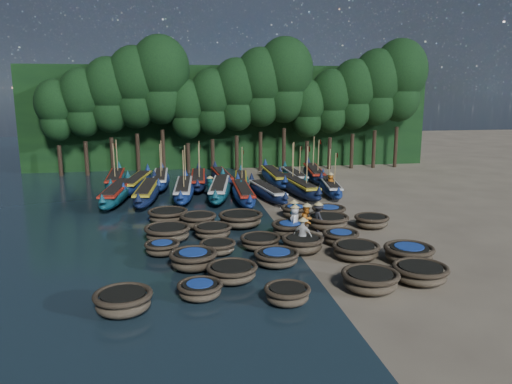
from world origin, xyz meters
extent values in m
plane|color=gray|center=(0.00, 0.00, 0.00)|extent=(120.00, 120.00, 0.00)
cube|color=black|center=(0.00, 23.50, 5.00)|extent=(40.00, 3.00, 10.00)
ellipsoid|color=brown|center=(-7.76, -9.95, 0.37)|extent=(2.07, 2.07, 0.73)
torus|color=#3A2F22|center=(-7.76, -9.95, 0.71)|extent=(2.11, 2.11, 0.22)
cylinder|color=black|center=(-7.76, -9.95, 0.76)|extent=(1.59, 1.59, 0.07)
ellipsoid|color=brown|center=(-5.01, -9.10, 0.28)|extent=(1.98, 1.98, 0.56)
torus|color=#3A2F22|center=(-5.01, -9.10, 0.55)|extent=(1.76, 1.76, 0.17)
cylinder|color=black|center=(-5.01, -9.10, 0.58)|extent=(1.33, 1.33, 0.05)
cylinder|color=#1B3D99|center=(-5.01, -9.10, 0.62)|extent=(1.02, 1.02, 0.03)
ellipsoid|color=brown|center=(-1.84, -10.10, 0.31)|extent=(1.72, 1.72, 0.61)
torus|color=#3A2F22|center=(-1.84, -10.10, 0.59)|extent=(1.76, 1.76, 0.19)
cylinder|color=black|center=(-1.84, -10.10, 0.63)|extent=(1.32, 1.32, 0.06)
ellipsoid|color=brown|center=(1.64, -9.48, 0.36)|extent=(2.48, 2.48, 0.72)
torus|color=#3A2F22|center=(1.64, -9.48, 0.70)|extent=(2.31, 2.31, 0.22)
cylinder|color=black|center=(1.64, -9.48, 0.75)|extent=(1.75, 1.75, 0.07)
ellipsoid|color=brown|center=(4.01, -8.99, 0.34)|extent=(2.64, 2.64, 0.67)
torus|color=#3A2F22|center=(4.01, -8.99, 0.65)|extent=(2.30, 2.30, 0.20)
cylinder|color=black|center=(4.01, -8.99, 0.69)|extent=(1.76, 1.76, 0.06)
ellipsoid|color=brown|center=(-5.13, -5.94, 0.37)|extent=(2.24, 2.24, 0.74)
torus|color=#3A2F22|center=(-5.13, -5.94, 0.72)|extent=(2.15, 2.15, 0.23)
cylinder|color=black|center=(-5.13, -5.94, 0.77)|extent=(1.62, 1.62, 0.07)
cylinder|color=#1B3D99|center=(-5.13, -5.94, 0.81)|extent=(1.24, 1.24, 0.05)
ellipsoid|color=brown|center=(-3.62, -7.59, 0.32)|extent=(2.05, 2.05, 0.64)
torus|color=#3A2F22|center=(-3.62, -7.59, 0.62)|extent=(2.15, 2.15, 0.20)
cylinder|color=black|center=(-3.62, -7.59, 0.66)|extent=(1.64, 1.64, 0.06)
ellipsoid|color=brown|center=(-1.41, -6.04, 0.30)|extent=(2.56, 2.56, 0.60)
torus|color=#3A2F22|center=(-1.41, -6.04, 0.58)|extent=(2.07, 2.07, 0.18)
cylinder|color=black|center=(-1.41, -6.04, 0.62)|extent=(1.59, 1.59, 0.05)
cylinder|color=#1B3D99|center=(-1.41, -6.04, 0.66)|extent=(1.22, 1.22, 0.04)
ellipsoid|color=brown|center=(2.44, -5.78, 0.33)|extent=(2.59, 2.59, 0.66)
torus|color=#3A2F22|center=(2.44, -5.78, 0.64)|extent=(2.24, 2.24, 0.20)
cylinder|color=black|center=(2.44, -5.78, 0.68)|extent=(1.71, 1.71, 0.06)
ellipsoid|color=brown|center=(4.64, -6.66, 0.36)|extent=(2.80, 2.80, 0.71)
torus|color=#3A2F22|center=(4.64, -6.66, 0.69)|extent=(2.30, 2.30, 0.22)
cylinder|color=black|center=(4.64, -6.66, 0.73)|extent=(1.75, 1.75, 0.06)
cylinder|color=#1B3D99|center=(4.64, -6.66, 0.78)|extent=(1.34, 1.34, 0.04)
ellipsoid|color=brown|center=(-6.52, -3.73, 0.29)|extent=(2.05, 2.05, 0.57)
torus|color=#3A2F22|center=(-6.52, -3.73, 0.56)|extent=(1.70, 1.70, 0.17)
cylinder|color=black|center=(-6.52, -3.73, 0.59)|extent=(1.28, 1.28, 0.05)
cylinder|color=#1B3D99|center=(-6.52, -3.73, 0.62)|extent=(0.99, 0.99, 0.03)
ellipsoid|color=brown|center=(-3.89, -4.04, 0.28)|extent=(2.14, 2.14, 0.57)
torus|color=#3A2F22|center=(-3.89, -4.04, 0.55)|extent=(1.77, 1.77, 0.17)
cylinder|color=black|center=(-3.89, -4.04, 0.59)|extent=(1.34, 1.34, 0.05)
ellipsoid|color=brown|center=(-1.72, -3.59, 0.30)|extent=(2.16, 2.16, 0.60)
torus|color=#3A2F22|center=(-1.72, -3.59, 0.58)|extent=(2.02, 2.02, 0.18)
cylinder|color=black|center=(-1.72, -3.59, 0.62)|extent=(1.54, 1.54, 0.05)
ellipsoid|color=brown|center=(0.20, -4.50, 0.36)|extent=(2.35, 2.35, 0.73)
torus|color=#3A2F22|center=(0.20, -4.50, 0.71)|extent=(2.07, 2.07, 0.22)
cylinder|color=black|center=(0.20, -4.50, 0.75)|extent=(1.55, 1.55, 0.07)
ellipsoid|color=brown|center=(2.48, -3.49, 0.30)|extent=(1.95, 1.95, 0.60)
torus|color=#3A2F22|center=(2.48, -3.49, 0.58)|extent=(1.89, 1.89, 0.18)
cylinder|color=black|center=(2.48, -3.49, 0.62)|extent=(1.43, 1.43, 0.05)
cylinder|color=#1B3D99|center=(2.48, -3.49, 0.65)|extent=(1.10, 1.10, 0.04)
ellipsoid|color=brown|center=(-6.28, -1.59, 0.38)|extent=(2.39, 2.39, 0.75)
torus|color=#3A2F22|center=(-6.28, -1.59, 0.73)|extent=(2.42, 2.42, 0.23)
cylinder|color=black|center=(-6.28, -1.59, 0.78)|extent=(1.84, 1.84, 0.07)
ellipsoid|color=brown|center=(-3.91, -1.40, 0.32)|extent=(1.92, 1.92, 0.64)
torus|color=#3A2F22|center=(-3.91, -1.40, 0.62)|extent=(2.06, 2.06, 0.19)
cylinder|color=black|center=(-3.91, -1.40, 0.66)|extent=(1.57, 1.57, 0.06)
ellipsoid|color=brown|center=(0.20, -1.88, 0.36)|extent=(2.42, 2.42, 0.72)
torus|color=#3A2F22|center=(0.20, -1.88, 0.70)|extent=(2.02, 2.02, 0.22)
cylinder|color=black|center=(0.20, -1.88, 0.75)|extent=(1.51, 1.51, 0.07)
cylinder|color=#1B3D99|center=(0.20, -1.88, 0.79)|extent=(1.16, 1.16, 0.04)
ellipsoid|color=brown|center=(2.68, -0.67, 0.36)|extent=(2.38, 2.38, 0.71)
torus|color=#3A2F22|center=(2.68, -0.67, 0.69)|extent=(2.39, 2.39, 0.22)
cylinder|color=black|center=(2.68, -0.67, 0.74)|extent=(1.82, 1.82, 0.06)
ellipsoid|color=brown|center=(5.22, -0.87, 0.32)|extent=(2.08, 2.08, 0.64)
torus|color=#3A2F22|center=(5.22, -0.87, 0.62)|extent=(1.98, 1.98, 0.19)
cylinder|color=black|center=(5.22, -0.87, 0.66)|extent=(1.50, 1.50, 0.06)
ellipsoid|color=brown|center=(-6.30, 2.24, 0.35)|extent=(2.90, 2.90, 0.69)
torus|color=#3A2F22|center=(-6.30, 2.24, 0.67)|extent=(2.38, 2.38, 0.21)
cylinder|color=black|center=(-6.30, 2.24, 0.71)|extent=(1.82, 1.82, 0.06)
ellipsoid|color=brown|center=(-4.58, 0.66, 0.38)|extent=(2.31, 2.31, 0.76)
torus|color=#3A2F22|center=(-4.58, 0.66, 0.73)|extent=(2.10, 2.10, 0.23)
cylinder|color=black|center=(-4.58, 0.66, 0.78)|extent=(1.57, 1.57, 0.07)
ellipsoid|color=brown|center=(-2.16, 0.55, 0.37)|extent=(2.72, 2.72, 0.74)
torus|color=#3A2F22|center=(-2.16, 0.55, 0.72)|extent=(2.56, 2.56, 0.23)
cylinder|color=black|center=(-2.16, 0.55, 0.77)|extent=(1.96, 1.96, 0.07)
ellipsoid|color=brown|center=(1.49, 2.15, 0.32)|extent=(2.13, 2.13, 0.64)
torus|color=#3A2F22|center=(1.49, 2.15, 0.62)|extent=(1.81, 1.81, 0.19)
cylinder|color=black|center=(1.49, 2.15, 0.66)|extent=(1.36, 1.36, 0.06)
cylinder|color=#1B3D99|center=(1.49, 2.15, 0.70)|extent=(1.04, 1.04, 0.04)
ellipsoid|color=brown|center=(3.44, 1.55, 0.33)|extent=(2.04, 2.04, 0.66)
torus|color=#3A2F22|center=(3.44, 1.55, 0.64)|extent=(2.10, 2.10, 0.20)
cylinder|color=black|center=(3.44, 1.55, 0.68)|extent=(1.59, 1.59, 0.06)
cylinder|color=#1B3D99|center=(3.44, 1.55, 0.72)|extent=(1.22, 1.22, 0.04)
ellipsoid|color=#0E3C52|center=(-9.88, 8.52, 0.54)|extent=(2.42, 8.83, 1.09)
cone|color=#0E3C52|center=(-9.46, 12.75, 1.25)|extent=(0.48, 0.48, 0.65)
cone|color=#0E3C52|center=(-10.31, 4.29, 1.20)|extent=(0.48, 0.48, 0.54)
cube|color=#A32014|center=(-9.88, 8.52, 1.00)|extent=(1.81, 6.84, 0.13)
cube|color=black|center=(-9.88, 8.52, 1.09)|extent=(1.43, 5.94, 0.11)
ellipsoid|color=#0F1637|center=(-7.78, 8.51, 0.54)|extent=(2.26, 8.73, 1.08)
cone|color=#0F1637|center=(-7.43, 12.70, 1.24)|extent=(0.47, 0.47, 0.65)
cone|color=#0F1637|center=(-8.12, 4.32, 1.19)|extent=(0.47, 0.47, 0.54)
cube|color=gold|center=(-7.78, 8.51, 0.99)|extent=(1.68, 6.76, 0.13)
cube|color=black|center=(-7.78, 8.51, 1.08)|extent=(1.32, 5.87, 0.11)
ellipsoid|color=navy|center=(-5.22, 8.99, 0.53)|extent=(2.07, 8.54, 1.06)
cone|color=navy|center=(-4.95, 13.10, 1.22)|extent=(0.47, 0.47, 0.63)
cone|color=navy|center=(-5.49, 4.87, 1.16)|extent=(0.47, 0.47, 0.53)
cube|color=silver|center=(-5.22, 8.99, 0.97)|extent=(1.54, 6.61, 0.13)
cube|color=black|center=(-5.22, 8.99, 1.06)|extent=(1.20, 5.75, 0.11)
cylinder|color=#997F4C|center=(-5.03, 10.24, 2.22)|extent=(0.07, 0.25, 2.96)
cylinder|color=#997F4C|center=(-5.21, 7.40, 2.22)|extent=(0.07, 0.25, 2.96)
plane|color=red|center=(-5.06, 7.39, 3.51)|extent=(0.00, 0.37, 0.37)
ellipsoid|color=#0E3C52|center=(-2.61, 8.75, 0.54)|extent=(2.88, 8.77, 1.08)
cone|color=#0E3C52|center=(-1.95, 12.91, 1.24)|extent=(0.47, 0.47, 0.65)
cone|color=#0E3C52|center=(-3.26, 4.59, 1.19)|extent=(0.47, 0.47, 0.54)
cube|color=silver|center=(-2.61, 8.75, 0.99)|extent=(2.16, 6.79, 0.13)
cube|color=black|center=(-2.61, 8.75, 1.08)|extent=(1.74, 5.89, 0.11)
ellipsoid|color=navy|center=(-1.07, 7.22, 0.49)|extent=(1.63, 7.95, 0.99)
cone|color=navy|center=(-0.97, 11.07, 1.14)|extent=(0.44, 0.44, 0.59)
cone|color=navy|center=(-1.17, 3.36, 1.09)|extent=(0.44, 0.44, 0.49)
cube|color=#A32014|center=(-1.07, 7.22, 0.91)|extent=(1.20, 6.16, 0.12)
cube|color=black|center=(-1.07, 7.22, 0.99)|extent=(0.91, 5.36, 0.10)
ellipsoid|color=#0F1637|center=(0.74, 7.70, 0.46)|extent=(2.48, 7.53, 0.93)
cone|color=#0F1637|center=(0.17, 11.26, 1.06)|extent=(0.41, 0.41, 0.56)
cone|color=#0F1637|center=(1.30, 4.13, 1.02)|extent=(0.41, 0.41, 0.46)
cube|color=silver|center=(0.74, 7.70, 0.85)|extent=(1.86, 5.82, 0.11)
cube|color=black|center=(0.74, 7.70, 0.93)|extent=(1.50, 5.05, 0.09)
ellipsoid|color=#0F1637|center=(3.26, 8.80, 0.54)|extent=(2.45, 8.82, 1.09)
cone|color=#0F1637|center=(2.83, 13.02, 1.25)|extent=(0.48, 0.48, 0.65)
cone|color=#0F1637|center=(3.70, 4.58, 1.20)|extent=(0.48, 0.48, 0.54)
cube|color=gold|center=(3.26, 8.80, 1.00)|extent=(1.82, 6.83, 0.13)
cube|color=black|center=(3.26, 8.80, 1.09)|extent=(1.44, 5.93, 0.11)
cylinder|color=#997F4C|center=(3.24, 10.11, 2.28)|extent=(0.08, 0.26, 3.05)
cylinder|color=#997F4C|center=(3.54, 7.19, 2.28)|extent=(0.08, 0.26, 3.05)
plane|color=red|center=(3.70, 7.20, 3.61)|extent=(0.00, 0.38, 0.38)
ellipsoid|color=navy|center=(5.79, 8.71, 0.47)|extent=(2.44, 7.60, 0.94)
cone|color=navy|center=(6.33, 12.32, 1.08)|extent=(0.41, 0.41, 0.56)
cone|color=navy|center=(5.25, 5.10, 1.03)|extent=(0.41, 0.41, 0.47)
cube|color=silver|center=(5.79, 8.71, 0.86)|extent=(1.83, 5.88, 0.11)
cube|color=black|center=(5.79, 8.71, 0.94)|extent=(1.47, 5.11, 0.09)
cylinder|color=#997F4C|center=(6.05, 9.81, 1.96)|extent=(0.07, 0.22, 2.62)
cylinder|color=#997F4C|center=(5.68, 7.31, 1.96)|extent=(0.07, 0.22, 2.62)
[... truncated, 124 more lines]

